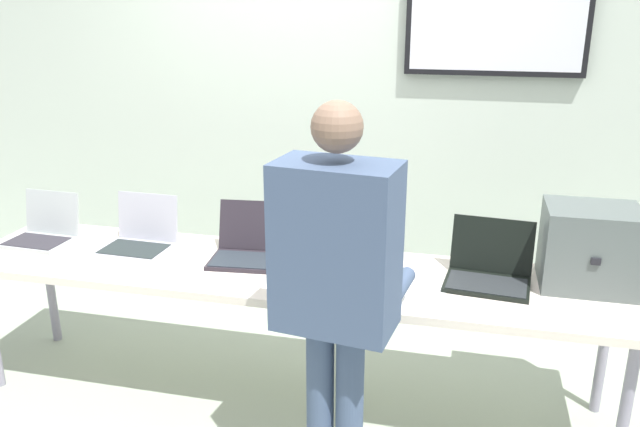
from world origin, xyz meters
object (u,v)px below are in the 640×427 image
Objects in this scene: laptop_station_4 at (489,269)px; person at (337,276)px; laptop_station_0 at (43,231)px; laptop_station_2 at (247,247)px; workbench at (286,277)px; laptop_station_1 at (140,237)px; laptop_station_3 at (364,259)px; equipment_box at (589,247)px.

laptop_station_4 is 0.25× the size of person.
laptop_station_4 is 0.92m from person.
laptop_station_2 is (1.15, 0.03, 0.00)m from laptop_station_0.
laptop_station_4 is at bearing 4.51° from workbench.
laptop_station_3 is (1.19, -0.01, -0.01)m from laptop_station_1.
laptop_station_0 is at bearing -178.71° from laptop_station_2.
person reaches higher than laptop_station_3.
person is (1.76, -0.69, 0.21)m from laptop_station_0.
workbench is at bearing -175.49° from laptop_station_4.
laptop_station_3 is at bearing -0.52° from laptop_station_1.
workbench is 1.99× the size of person.
laptop_station_0 is at bearing -179.52° from laptop_station_3.
laptop_station_2 is at bearing 178.92° from laptop_station_3.
equipment_box is at bearing 1.52° from laptop_station_0.
person is (-0.57, -0.70, 0.21)m from laptop_station_4.
workbench is 0.79m from person.
workbench is at bearing 121.60° from person.
laptop_station_2 reaches higher than workbench.
laptop_station_4 reaches higher than laptop_station_3.
laptop_station_1 is 1.41m from person.
laptop_station_4 is at bearing 0.27° from laptop_station_0.
laptop_station_2 is at bearing 0.04° from laptop_station_1.
laptop_station_1 reaches higher than workbench.
equipment_box is 1.19× the size of laptop_station_0.
laptop_station_1 is at bearing 173.76° from workbench.
person is (-1.00, -0.76, 0.08)m from equipment_box.
laptop_station_1 is 1.77m from laptop_station_4.
person reaches higher than laptop_station_4.
laptop_station_0 is at bearing -178.48° from equipment_box.
laptop_station_1 is 0.87× the size of laptop_station_4.
equipment_box is 1.00× the size of laptop_station_4.
laptop_station_4 is at bearing -0.72° from laptop_station_2.
laptop_station_1 is at bearing 179.48° from laptop_station_3.
laptop_station_2 is 1.01× the size of laptop_station_3.
laptop_station_0 is at bearing -179.73° from laptop_station_4.
equipment_box is at bearing 1.25° from laptop_station_1.
equipment_box reaches higher than workbench.
laptop_station_0 is at bearing 158.76° from person.
laptop_station_3 is 0.58m from laptop_station_4.
laptop_station_2 is at bearing 130.64° from person.
person reaches higher than workbench.
equipment_box is 1.09× the size of laptop_station_2.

